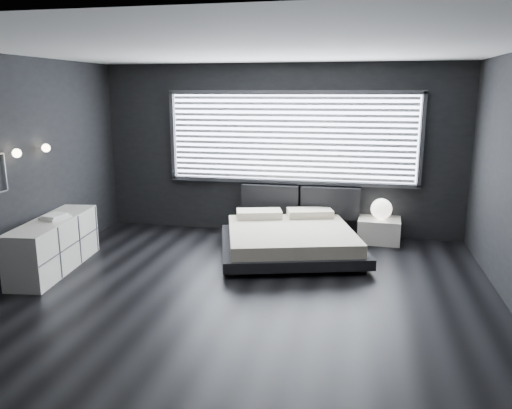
# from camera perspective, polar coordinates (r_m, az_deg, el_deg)

# --- Properties ---
(room) EXTENTS (6.04, 6.00, 2.80)m
(room) POSITION_cam_1_polar(r_m,az_deg,el_deg) (5.64, -1.77, 3.08)
(room) COLOR black
(room) RESTS_ON ground
(window) EXTENTS (4.14, 0.09, 1.52)m
(window) POSITION_cam_1_polar(r_m,az_deg,el_deg) (8.21, 4.04, 7.60)
(window) COLOR white
(window) RESTS_ON ground
(headboard) EXTENTS (1.96, 0.16, 0.52)m
(headboard) POSITION_cam_1_polar(r_m,az_deg,el_deg) (8.29, 5.03, 0.35)
(headboard) COLOR black
(headboard) RESTS_ON ground
(sconce_near) EXTENTS (0.18, 0.11, 0.11)m
(sconce_near) POSITION_cam_1_polar(r_m,az_deg,el_deg) (6.92, -25.69, 5.31)
(sconce_near) COLOR silver
(sconce_near) RESTS_ON ground
(sconce_far) EXTENTS (0.18, 0.11, 0.11)m
(sconce_far) POSITION_cam_1_polar(r_m,az_deg,el_deg) (7.40, -22.90, 5.98)
(sconce_far) COLOR silver
(sconce_far) RESTS_ON ground
(bed) EXTENTS (2.43, 2.37, 0.51)m
(bed) POSITION_cam_1_polar(r_m,az_deg,el_deg) (7.36, 3.91, -3.90)
(bed) COLOR black
(bed) RESTS_ON ground
(nightstand) EXTENTS (0.68, 0.58, 0.38)m
(nightstand) POSITION_cam_1_polar(r_m,az_deg,el_deg) (8.20, 13.88, -2.86)
(nightstand) COLOR white
(nightstand) RESTS_ON ground
(orb_lamp) EXTENTS (0.33, 0.33, 0.33)m
(orb_lamp) POSITION_cam_1_polar(r_m,az_deg,el_deg) (8.09, 14.14, -0.49)
(orb_lamp) COLOR white
(orb_lamp) RESTS_ON nightstand
(dresser) EXTENTS (0.69, 1.79, 0.70)m
(dresser) POSITION_cam_1_polar(r_m,az_deg,el_deg) (7.23, -22.02, -4.25)
(dresser) COLOR white
(dresser) RESTS_ON ground
(book_stack) EXTENTS (0.32, 0.38, 0.07)m
(book_stack) POSITION_cam_1_polar(r_m,az_deg,el_deg) (7.13, -21.99, -1.31)
(book_stack) COLOR white
(book_stack) RESTS_ON dresser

